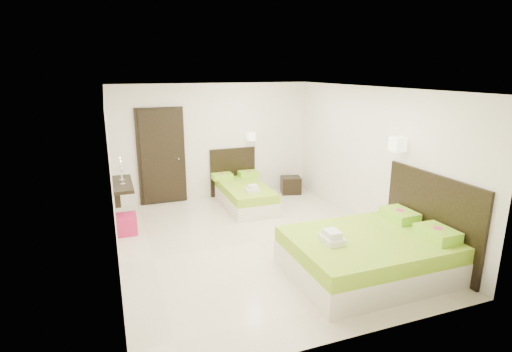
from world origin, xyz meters
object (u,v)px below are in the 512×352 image
object	(u,v)px
nightstand	(291,185)
ottoman	(126,224)
bed_double	(373,252)
bed_single	(244,193)

from	to	relation	value
nightstand	ottoman	distance (m)	4.03
ottoman	bed_double	bearing A→B (deg)	-39.92
bed_single	ottoman	world-z (taller)	bed_single
bed_double	ottoman	xyz separation A→B (m)	(-3.29, 2.76, -0.15)
bed_single	bed_double	world-z (taller)	bed_double
bed_single	nightstand	xyz separation A→B (m)	(1.34, 0.43, -0.08)
bed_single	ottoman	bearing A→B (deg)	-162.94
bed_double	ottoman	size ratio (longest dim) A/B	6.20
bed_double	nightstand	world-z (taller)	bed_double
bed_single	bed_double	distance (m)	3.61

